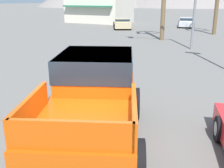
{
  "coord_description": "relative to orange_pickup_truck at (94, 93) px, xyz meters",
  "views": [
    {
      "loc": [
        2.88,
        -4.36,
        3.3
      ],
      "look_at": [
        -0.12,
        1.36,
        1.2
      ],
      "focal_mm": 42.0,
      "sensor_mm": 36.0,
      "label": 1
    }
  ],
  "objects": [
    {
      "name": "ground_plane",
      "position": [
        0.26,
        -0.67,
        -1.13
      ],
      "size": [
        320.0,
        320.0,
        0.0
      ],
      "primitive_type": "plane",
      "color": "slate"
    },
    {
      "name": "parked_car_tan",
      "position": [
        -10.27,
        23.04,
        -0.54
      ],
      "size": [
        3.74,
        4.75,
        1.14
      ],
      "rotation": [
        0.0,
        0.0,
        0.51
      ],
      "color": "tan",
      "rests_on": "ground_plane"
    },
    {
      "name": "orange_pickup_truck",
      "position": [
        0.0,
        0.0,
        0.0
      ],
      "size": [
        3.73,
        5.23,
        2.0
      ],
      "rotation": [
        0.0,
        0.0,
        0.42
      ],
      "color": "#CC4C0C",
      "rests_on": "ground_plane"
    },
    {
      "name": "parked_car_silver",
      "position": [
        -4.04,
        28.27,
        -0.55
      ],
      "size": [
        2.61,
        4.45,
        1.14
      ],
      "rotation": [
        0.0,
        0.0,
        0.23
      ],
      "color": "#B7BABF",
      "rests_on": "ground_plane"
    },
    {
      "name": "storefront_building",
      "position": [
        -16.98,
        29.4,
        0.5
      ],
      "size": [
        8.31,
        6.86,
        3.25
      ],
      "color": "beige",
      "rests_on": "ground_plane"
    }
  ]
}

